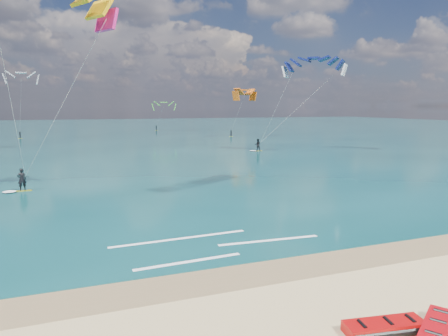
# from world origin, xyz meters

# --- Properties ---
(ground) EXTENTS (320.00, 320.00, 0.00)m
(ground) POSITION_xyz_m (0.00, 40.00, 0.00)
(ground) COLOR tan
(ground) RESTS_ON ground
(wet_sand_strip) EXTENTS (320.00, 2.40, 0.01)m
(wet_sand_strip) POSITION_xyz_m (0.00, 3.00, 0.00)
(wet_sand_strip) COLOR brown
(wet_sand_strip) RESTS_ON ground
(sea) EXTENTS (320.00, 200.00, 0.04)m
(sea) POSITION_xyz_m (0.00, 104.00, 0.02)
(sea) COLOR #0A373A
(sea) RESTS_ON ground
(packed_kite_left) EXTENTS (2.80, 1.46, 0.39)m
(packed_kite_left) POSITION_xyz_m (2.87, -2.22, 0.00)
(packed_kite_left) COLOR #AD0909
(packed_kite_left) RESTS_ON ground
(packed_kite_right) EXTENTS (2.69, 2.30, 0.40)m
(packed_kite_right) POSITION_xyz_m (4.28, -2.84, 0.00)
(packed_kite_right) COLOR #B9070F
(packed_kite_right) RESTS_ON ground
(kitesurfer_main) EXTENTS (10.69, 9.23, 16.22)m
(kitesurfer_main) POSITION_xyz_m (-8.09, 20.48, 8.33)
(kitesurfer_main) COLOR #D0E21A
(kitesurfer_main) RESTS_ON sea
(kitesurfer_far) EXTENTS (13.20, 9.37, 15.09)m
(kitesurfer_far) POSITION_xyz_m (23.09, 40.62, 7.70)
(kitesurfer_far) COLOR gold
(kitesurfer_far) RESTS_ON sea
(shoreline_foam) EXTENTS (10.36, 3.60, 0.01)m
(shoreline_foam) POSITION_xyz_m (0.29, 6.68, 0.04)
(shoreline_foam) COLOR white
(shoreline_foam) RESTS_ON ground
(distant_kites) EXTENTS (73.95, 38.76, 14.53)m
(distant_kites) POSITION_xyz_m (-12.09, 79.12, 5.94)
(distant_kites) COLOR #3C8F34
(distant_kites) RESTS_ON ground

